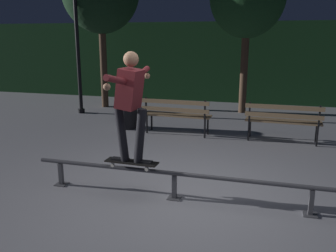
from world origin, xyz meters
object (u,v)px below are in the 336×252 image
object	(u,v)px
skateboard	(132,162)
park_bench_leftmost	(176,112)
lamp_post_left	(77,28)
trash_can	(128,112)
park_bench_left_center	(283,118)
grind_rail	(174,177)
skateboarder	(130,98)

from	to	relation	value
skateboard	park_bench_leftmost	xyz separation A→B (m)	(-0.20, 3.35, 0.06)
skateboard	lamp_post_left	size ratio (longest dim) A/B	0.20
park_bench_leftmost	lamp_post_left	world-z (taller)	lamp_post_left
skateboard	trash_can	xyz separation A→B (m)	(-1.54, 3.65, -0.07)
park_bench_left_center	grind_rail	bearing A→B (deg)	-114.62
grind_rail	park_bench_leftmost	xyz separation A→B (m)	(-0.84, 3.35, 0.22)
skateboard	park_bench_left_center	bearing A→B (deg)	57.02
skateboard	trash_can	distance (m)	3.96
lamp_post_left	trash_can	world-z (taller)	lamp_post_left
grind_rail	skateboard	world-z (taller)	skateboard
grind_rail	lamp_post_left	xyz separation A→B (m)	(-4.25, 5.01, 2.16)
park_bench_left_center	skateboarder	bearing A→B (deg)	-122.95
skateboarder	park_bench_leftmost	distance (m)	3.47
grind_rail	lamp_post_left	bearing A→B (deg)	130.28
lamp_post_left	trash_can	size ratio (longest dim) A/B	4.88
trash_can	park_bench_leftmost	bearing A→B (deg)	-12.89
park_bench_leftmost	trash_can	size ratio (longest dim) A/B	2.02
lamp_post_left	skateboard	bearing A→B (deg)	-54.24
park_bench_leftmost	lamp_post_left	bearing A→B (deg)	153.97
grind_rail	trash_can	bearing A→B (deg)	120.77
skateboarder	trash_can	bearing A→B (deg)	112.85
park_bench_left_center	skateboard	bearing A→B (deg)	-122.98
grind_rail	park_bench_left_center	xyz separation A→B (m)	(1.53, 3.35, 0.22)
park_bench_left_center	trash_can	xyz separation A→B (m)	(-3.71, 0.30, -0.12)
park_bench_leftmost	trash_can	bearing A→B (deg)	167.11
grind_rail	skateboard	distance (m)	0.66
park_bench_leftmost	skateboard	bearing A→B (deg)	-86.51
park_bench_left_center	lamp_post_left	size ratio (longest dim) A/B	0.41
grind_rail	park_bench_leftmost	world-z (taller)	park_bench_leftmost
skateboarder	lamp_post_left	bearing A→B (deg)	125.78
grind_rail	skateboarder	bearing A→B (deg)	-179.99
trash_can	park_bench_left_center	bearing A→B (deg)	-4.70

